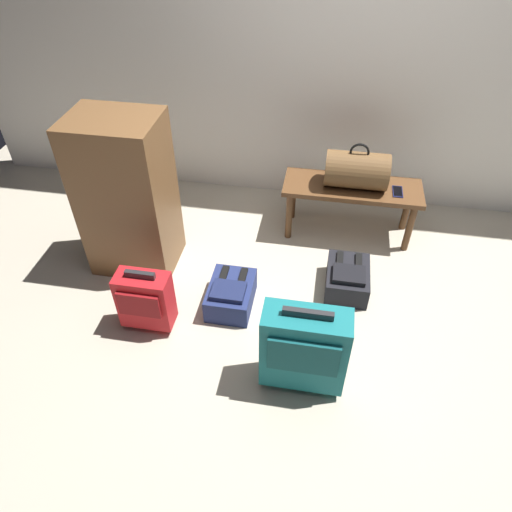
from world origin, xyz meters
name	(u,v)px	position (x,y,z in m)	size (l,w,h in m)	color
ground_plane	(318,333)	(0.00, 0.00, 0.00)	(6.60, 6.60, 0.00)	#B2A893
back_wall	(354,19)	(0.00, 1.60, 1.40)	(6.00, 0.10, 2.80)	silver
bench	(352,193)	(0.14, 1.05, 0.36)	(1.00, 0.36, 0.43)	brown
duffel_bag_brown	(357,170)	(0.15, 1.05, 0.56)	(0.44, 0.26, 0.34)	brown
cell_phone	(398,192)	(0.45, 1.02, 0.43)	(0.07, 0.14, 0.01)	#191E4C
suitcase_upright_teal	(304,348)	(-0.08, -0.36, 0.31)	(0.45, 0.22, 0.59)	#14666B
suitcase_small_red	(145,299)	(-1.05, -0.11, 0.24)	(0.32, 0.19, 0.46)	red
backpack_dark	(347,278)	(0.16, 0.43, 0.09)	(0.28, 0.38, 0.21)	black
backpack_navy	(231,294)	(-0.59, 0.15, 0.09)	(0.28, 0.38, 0.21)	navy
side_cabinet	(127,197)	(-1.34, 0.48, 0.55)	(0.56, 0.44, 1.10)	brown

